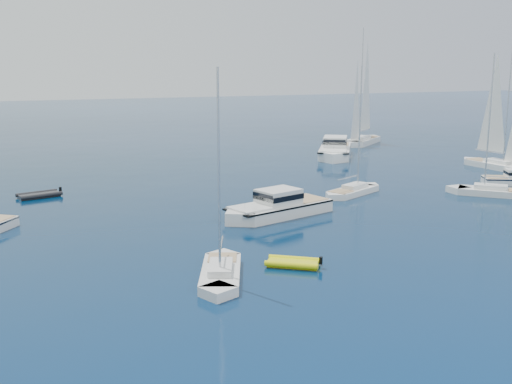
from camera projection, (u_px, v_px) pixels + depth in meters
ground at (367, 333)px, 29.52m from camera, size 400.00×400.00×0.00m
motor_cruiser_centre at (276, 216)px, 51.95m from camera, size 11.61×6.48×2.91m
motor_cruiser_distant at (335, 157)px, 84.67m from camera, size 10.50×13.45×3.49m
sailboat_fore at (221, 278)px, 37.10m from camera, size 5.36×8.93×12.82m
sailboat_mid_r at (494, 195)px, 60.09m from camera, size 8.54×8.37×13.95m
sailboat_centre at (353, 194)px, 60.69m from camera, size 8.74×5.90×12.72m
sailboat_sails_r at (496, 168)px, 75.54m from camera, size 3.73×10.84×15.63m
sailboat_sails_far at (362, 144)px, 98.17m from camera, size 11.71×10.43×18.35m
tender_yellow at (293, 266)px, 39.20m from camera, size 3.99×3.62×0.95m
tender_grey_far at (39, 197)px, 59.29m from camera, size 4.57×3.21×0.95m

